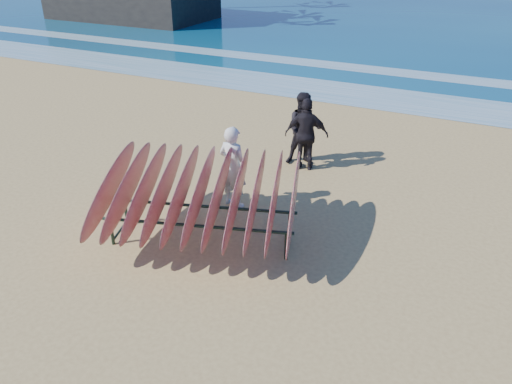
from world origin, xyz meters
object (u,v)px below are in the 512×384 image
(person_white, at_px, (233,167))
(person_dark_b, at_px, (307,135))
(surfboard_rack, at_px, (200,194))
(person_dark_a, at_px, (304,129))

(person_white, distance_m, person_dark_b, 2.28)
(person_white, bearing_deg, surfboard_rack, 101.72)
(person_white, xyz_separation_m, person_dark_a, (0.49, 2.44, 0.02))
(person_white, bearing_deg, person_dark_a, -94.58)
(surfboard_rack, relative_size, person_dark_b, 2.35)
(surfboard_rack, height_order, person_white, person_white)
(person_white, distance_m, person_dark_a, 2.49)
(surfboard_rack, bearing_deg, person_dark_a, 66.72)
(surfboard_rack, xyz_separation_m, person_white, (-0.12, 1.36, -0.10))
(person_white, relative_size, person_dark_b, 1.00)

